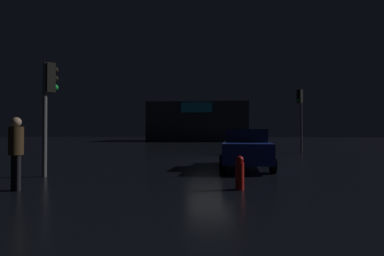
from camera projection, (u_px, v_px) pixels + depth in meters
name	position (u px, v px, depth m)	size (l,w,h in m)	color
ground_plane	(213.00, 160.00, 14.71)	(120.00, 120.00, 0.00)	black
store_building	(199.00, 122.00, 46.13)	(15.09, 10.15, 5.94)	#33383D
traffic_signal_main	(49.00, 95.00, 9.38)	(0.42, 0.42, 3.74)	#595B60
traffic_signal_opposite	(300.00, 107.00, 19.23)	(0.43, 0.41, 4.31)	#595B60
car_near	(246.00, 148.00, 11.50)	(2.20, 4.20, 1.57)	navy
pedestrian	(16.00, 147.00, 7.09)	(0.45, 0.45, 1.83)	black
fire_hydrant	(240.00, 173.00, 7.19)	(0.22, 0.22, 0.86)	red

